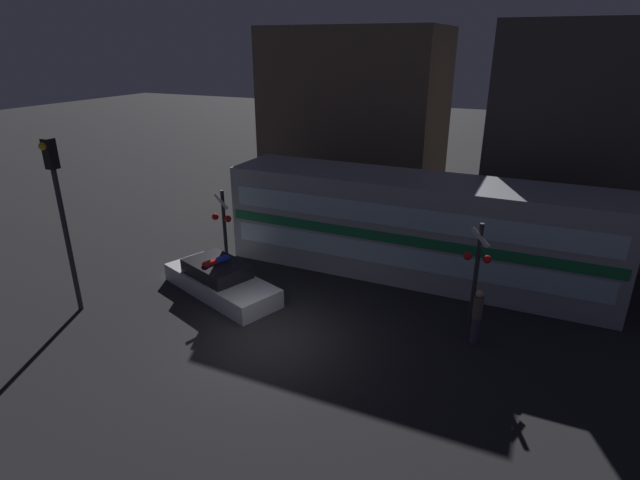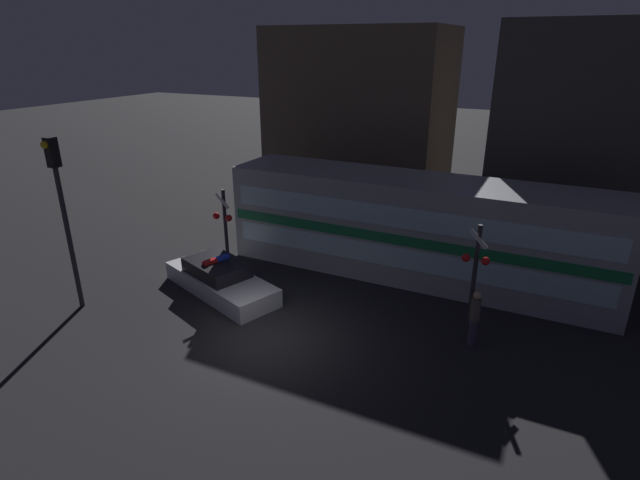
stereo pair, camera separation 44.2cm
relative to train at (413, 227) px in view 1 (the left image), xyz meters
The scene contains 9 objects.
ground_plane 7.18m from the train, 112.34° to the right, with size 120.00×120.00×0.00m, color black.
train is the anchor object (origin of this frame).
police_car 7.30m from the train, 142.25° to the right, with size 5.02×3.23×1.24m.
pedestrian 4.99m from the train, 52.73° to the right, with size 0.29×0.29×1.72m.
crossing_signal_near 4.09m from the train, 48.58° to the right, with size 0.80×0.33×3.39m.
crossing_signal_far 7.00m from the train, 153.77° to the right, with size 0.80×0.33×3.32m.
traffic_light_corner 11.88m from the train, 141.48° to the right, with size 0.30×0.46×5.64m.
building_left 9.07m from the train, 125.50° to the left, with size 8.47×5.63×8.98m.
building_center 9.40m from the train, 45.27° to the left, with size 9.31×5.60×9.09m.
Camera 1 is at (6.72, -10.82, 8.22)m, focal length 28.00 mm.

